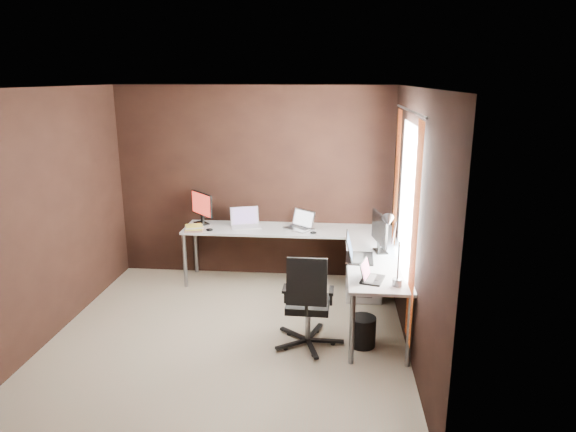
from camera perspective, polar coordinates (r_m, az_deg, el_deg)
The scene contains 15 objects.
room at distance 5.01m, azimuth -2.99°, elevation -0.02°, with size 3.60×3.60×2.50m.
desk at distance 6.07m, azimuth 3.07°, elevation -3.20°, with size 2.65×2.25×0.73m.
drawer_pedestal at distance 6.31m, azimuth 8.42°, elevation -6.26°, with size 0.42×0.50×0.60m, color silver.
monitor_left at distance 6.77m, azimuth -9.55°, elevation 1.09°, with size 0.35×0.36×0.42m.
monitor_right at distance 5.67m, azimuth 10.16°, elevation -1.60°, with size 0.17×0.52×0.43m.
laptop_white at distance 6.62m, azimuth -4.77°, elevation -0.72°, with size 0.42×0.36×0.24m.
laptop_silver at distance 6.51m, azimuth 1.39°, elevation -0.96°, with size 0.42×0.41×0.23m.
laptop_black_big at distance 5.47m, azimuth 7.54°, elevation -4.18°, with size 0.31×0.42×0.27m.
laptop_black_small at distance 4.95m, azimuth 9.08°, elevation -6.56°, with size 0.27×0.32×0.19m.
book_stack at distance 6.52m, azimuth -10.40°, elevation -1.32°, with size 0.26×0.23×0.07m.
mouse_left at distance 6.48m, azimuth -8.72°, elevation -1.51°, with size 0.09×0.06×0.04m, color black.
mouse_corner at distance 6.30m, azimuth 2.81°, elevation -1.86°, with size 0.08×0.05×0.03m, color black.
desk_lamp at distance 4.79m, azimuth 11.40°, elevation -2.68°, with size 0.20×0.24×0.66m.
office_chair at distance 5.16m, azimuth 2.19°, elevation -11.35°, with size 0.54×0.54×0.97m.
wastebasket at distance 5.27m, azimuth 8.28°, elevation -12.57°, with size 0.26×0.26×0.30m, color black.
Camera 1 is at (1.04, -4.72, 2.59)m, focal length 32.00 mm.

